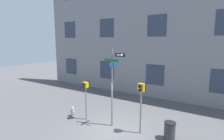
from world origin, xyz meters
The scene contains 7 objects.
ground_plane centered at (0.00, 0.00, 0.00)m, with size 60.00×60.00×0.00m, color #515154.
building_facade centered at (0.00, 6.96, 5.99)m, with size 24.00×0.63×11.97m.
street_sign_pole centered at (-0.33, 0.54, 2.59)m, with size 1.21×0.77×4.42m.
pedestrian_signal_left centered at (-2.14, 0.38, 1.84)m, with size 0.36×0.40×2.38m.
pedestrian_signal_right centered at (1.30, 0.61, 2.11)m, with size 0.35×0.40×2.69m.
fire_hydrant centered at (-3.23, 0.31, 0.31)m, with size 0.35×0.19×0.64m.
trash_bin centered at (2.74, 0.83, 0.44)m, with size 0.56×0.56×0.88m.
Camera 1 is at (4.54, -7.34, 4.72)m, focal length 28.00 mm.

